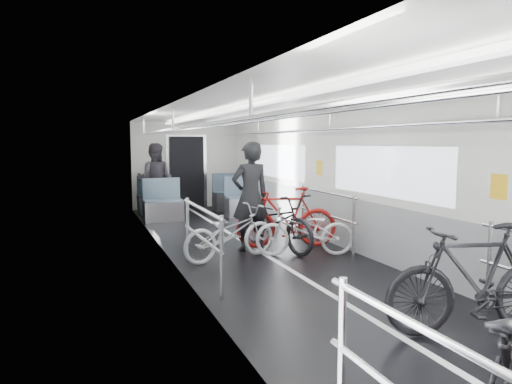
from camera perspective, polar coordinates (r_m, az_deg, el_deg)
car_shell at (r=7.96m, az=-0.64°, el=1.13°), size 3.02×14.01×2.41m
bike_left_far at (r=7.16m, az=-3.24°, el=-5.09°), size 1.72×0.95×0.86m
bike_right_near at (r=4.86m, az=25.76°, el=-9.79°), size 1.86×0.93×1.08m
bike_right_mid at (r=7.42m, az=6.14°, el=-4.79°), size 1.69×1.01×0.84m
bike_right_far at (r=7.97m, az=3.84°, el=-3.19°), size 1.84×0.93×1.06m
bike_aisle at (r=7.82m, az=2.49°, el=-3.67°), size 1.15×1.97×0.98m
person_standing at (r=7.70m, az=-0.72°, el=-0.56°), size 0.71×0.50×1.85m
person_seated at (r=11.82m, az=-12.56°, el=1.58°), size 1.05×0.93×1.82m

